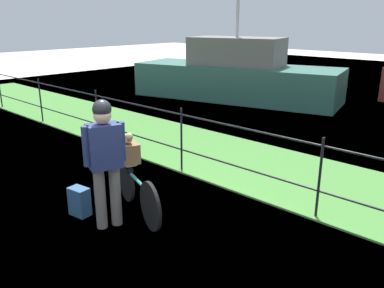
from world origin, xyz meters
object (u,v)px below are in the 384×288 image
bicycle_main (137,190)px  cyclist_person (105,153)px  terrier_dog (127,138)px  mooring_bollard (117,150)px  wooden_crate (127,152)px  backpack_on_paving (80,202)px  moored_boat_near (236,76)px

bicycle_main → cyclist_person: bearing=-89.0°
terrier_dog → mooring_bollard: terrier_dog is taller
wooden_crate → terrier_dog: (0.02, -0.01, 0.22)m
wooden_crate → backpack_on_paving: (-0.21, -0.70, -0.59)m
bicycle_main → moored_boat_near: bearing=118.2°
backpack_on_paving → wooden_crate: bearing=64.8°
terrier_dog → backpack_on_paving: bearing=-108.6°
terrier_dog → moored_boat_near: moored_boat_near is taller
bicycle_main → wooden_crate: 0.57m
terrier_dog → backpack_on_paving: size_ratio=0.81×
moored_boat_near → backpack_on_paving: bearing=-66.6°
mooring_bollard → cyclist_person: bearing=-39.2°
cyclist_person → backpack_on_paving: (-0.54, -0.10, -0.80)m
terrier_dog → moored_boat_near: 8.39m
wooden_crate → mooring_bollard: 1.91m
bicycle_main → backpack_on_paving: bearing=-132.6°
backpack_on_paving → moored_boat_near: bearing=104.8°
bicycle_main → terrier_dog: bearing=160.6°
bicycle_main → moored_boat_near: (-4.07, 7.60, 0.42)m
bicycle_main → wooden_crate: bearing=160.6°
wooden_crate → cyclist_person: size_ratio=0.21×
bicycle_main → mooring_bollard: 2.17m
backpack_on_paving → moored_boat_near: 8.94m
mooring_bollard → backpack_on_paving: bearing=-50.6°
bicycle_main → moored_boat_near: 8.64m
mooring_bollard → moored_boat_near: 6.91m
moored_boat_near → terrier_dog: bearing=-63.3°
mooring_bollard → wooden_crate: bearing=-31.4°
wooden_crate → mooring_bollard: size_ratio=0.73×
wooden_crate → terrier_dog: bearing=-19.4°
cyclist_person → mooring_bollard: (-1.90, 1.55, -0.76)m
backpack_on_paving → mooring_bollard: bearing=120.8°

